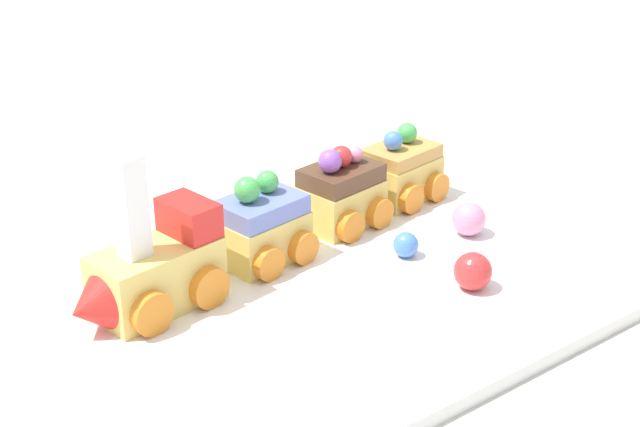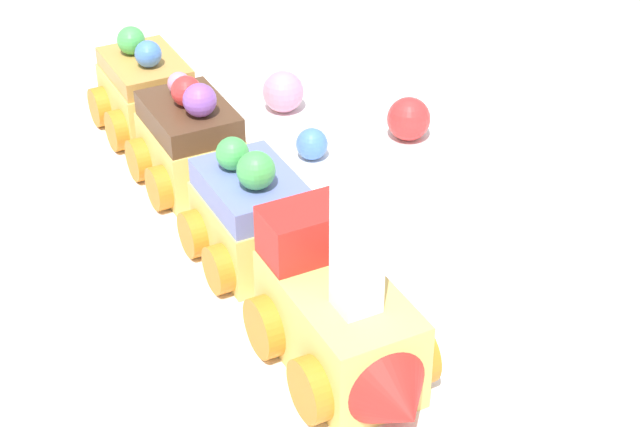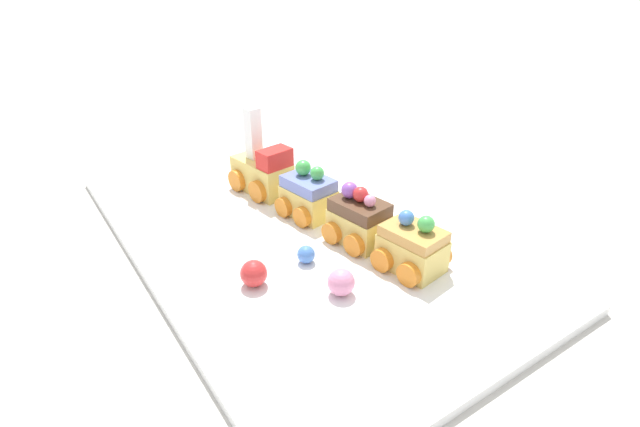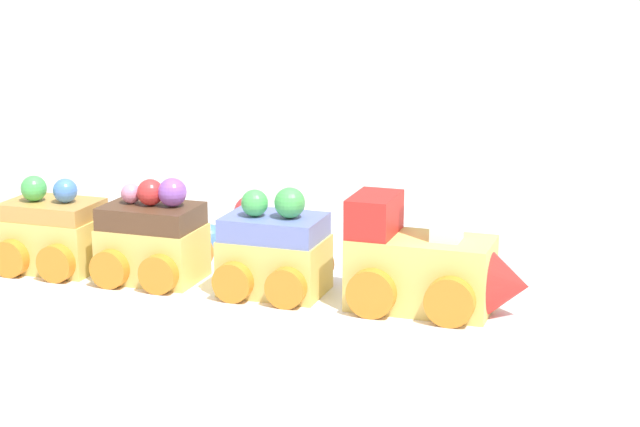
{
  "view_description": "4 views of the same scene",
  "coord_description": "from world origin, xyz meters",
  "px_view_note": "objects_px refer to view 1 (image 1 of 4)",
  "views": [
    {
      "loc": [
        0.37,
        0.5,
        0.35
      ],
      "look_at": [
        -0.01,
        -0.0,
        0.06
      ],
      "focal_mm": 50.0,
      "sensor_mm": 36.0,
      "label": 1
    },
    {
      "loc": [
        0.5,
        -0.16,
        0.37
      ],
      "look_at": [
        0.05,
        -0.01,
        0.05
      ],
      "focal_mm": 60.0,
      "sensor_mm": 36.0,
      "label": 2
    },
    {
      "loc": [
        -0.48,
        0.28,
        0.34
      ],
      "look_at": [
        -0.02,
        -0.03,
        0.03
      ],
      "focal_mm": 28.0,
      "sensor_mm": 36.0,
      "label": 3
    },
    {
      "loc": [
        0.38,
        -0.65,
        0.24
      ],
      "look_at": [
        0.05,
        -0.02,
        0.07
      ],
      "focal_mm": 60.0,
      "sensor_mm": 36.0,
      "label": 4
    }
  ],
  "objects_px": {
    "cake_car_caramel": "(400,172)",
    "gumball_blue": "(406,245)",
    "cake_car_chocolate": "(341,195)",
    "cake_car_blueberry": "(261,228)",
    "gumball_pink": "(469,219)",
    "gumball_red": "(473,271)",
    "cake_train_locomotive": "(149,271)"
  },
  "relations": [
    {
      "from": "cake_car_caramel",
      "to": "gumball_blue",
      "type": "bearing_deg",
      "value": 42.01
    },
    {
      "from": "cake_car_chocolate",
      "to": "gumball_blue",
      "type": "distance_m",
      "value": 0.08
    },
    {
      "from": "cake_car_blueberry",
      "to": "gumball_pink",
      "type": "distance_m",
      "value": 0.18
    },
    {
      "from": "gumball_blue",
      "to": "gumball_red",
      "type": "bearing_deg",
      "value": 94.21
    },
    {
      "from": "cake_car_blueberry",
      "to": "gumball_pink",
      "type": "bearing_deg",
      "value": 149.06
    },
    {
      "from": "cake_car_chocolate",
      "to": "gumball_pink",
      "type": "bearing_deg",
      "value": 123.69
    },
    {
      "from": "cake_train_locomotive",
      "to": "gumball_pink",
      "type": "bearing_deg",
      "value": 160.66
    },
    {
      "from": "cake_car_chocolate",
      "to": "gumball_pink",
      "type": "relative_size",
      "value": 2.58
    },
    {
      "from": "cake_car_caramel",
      "to": "gumball_pink",
      "type": "bearing_deg",
      "value": 77.89
    },
    {
      "from": "gumball_blue",
      "to": "gumball_pink",
      "type": "distance_m",
      "value": 0.07
    },
    {
      "from": "gumball_blue",
      "to": "gumball_red",
      "type": "xyz_separation_m",
      "value": [
        -0.01,
        0.07,
        0.0
      ]
    },
    {
      "from": "cake_car_caramel",
      "to": "gumball_pink",
      "type": "xyz_separation_m",
      "value": [
        0.01,
        0.09,
        -0.01
      ]
    },
    {
      "from": "cake_train_locomotive",
      "to": "gumball_blue",
      "type": "relative_size",
      "value": 5.81
    },
    {
      "from": "gumball_pink",
      "to": "gumball_blue",
      "type": "bearing_deg",
      "value": -1.17
    },
    {
      "from": "cake_car_chocolate",
      "to": "gumball_blue",
      "type": "xyz_separation_m",
      "value": [
        -0.0,
        0.08,
        -0.02
      ]
    },
    {
      "from": "cake_car_blueberry",
      "to": "gumball_pink",
      "type": "xyz_separation_m",
      "value": [
        -0.17,
        0.07,
        -0.01
      ]
    },
    {
      "from": "cake_car_caramel",
      "to": "gumball_red",
      "type": "height_order",
      "value": "cake_car_caramel"
    },
    {
      "from": "gumball_pink",
      "to": "cake_car_blueberry",
      "type": "bearing_deg",
      "value": -22.01
    },
    {
      "from": "gumball_blue",
      "to": "cake_car_blueberry",
      "type": "bearing_deg",
      "value": -34.33
    },
    {
      "from": "cake_car_blueberry",
      "to": "gumball_red",
      "type": "relative_size",
      "value": 2.57
    },
    {
      "from": "cake_car_caramel",
      "to": "cake_car_chocolate",
      "type": "bearing_deg",
      "value": 0.15
    },
    {
      "from": "gumball_red",
      "to": "gumball_pink",
      "type": "bearing_deg",
      "value": -133.56
    },
    {
      "from": "cake_train_locomotive",
      "to": "cake_car_chocolate",
      "type": "relative_size",
      "value": 1.62
    },
    {
      "from": "cake_car_blueberry",
      "to": "cake_car_chocolate",
      "type": "xyz_separation_m",
      "value": [
        -0.09,
        -0.01,
        0.0
      ]
    },
    {
      "from": "gumball_red",
      "to": "gumball_pink",
      "type": "relative_size",
      "value": 1.01
    },
    {
      "from": "cake_car_chocolate",
      "to": "gumball_red",
      "type": "xyz_separation_m",
      "value": [
        -0.01,
        0.15,
        -0.01
      ]
    },
    {
      "from": "cake_car_caramel",
      "to": "gumball_pink",
      "type": "distance_m",
      "value": 0.1
    },
    {
      "from": "cake_car_blueberry",
      "to": "gumball_red",
      "type": "distance_m",
      "value": 0.17
    },
    {
      "from": "gumball_blue",
      "to": "gumball_red",
      "type": "height_order",
      "value": "gumball_red"
    },
    {
      "from": "cake_car_blueberry",
      "to": "cake_car_caramel",
      "type": "relative_size",
      "value": 1.0
    },
    {
      "from": "gumball_pink",
      "to": "cake_car_chocolate",
      "type": "bearing_deg",
      "value": -47.38
    },
    {
      "from": "cake_train_locomotive",
      "to": "gumball_red",
      "type": "xyz_separation_m",
      "value": [
        -0.21,
        0.12,
        -0.02
      ]
    }
  ]
}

